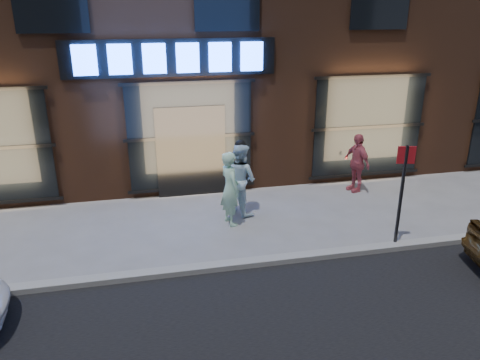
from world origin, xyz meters
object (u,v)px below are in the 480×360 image
object	(u,v)px
man_bowtie	(230,189)
man_cap	(240,179)
sign_post	(402,187)
passerby	(357,163)

from	to	relation	value
man_bowtie	man_cap	distance (m)	0.67
man_bowtie	sign_post	bearing A→B (deg)	-135.46
man_cap	man_bowtie	bearing A→B (deg)	115.65
man_cap	sign_post	xyz separation A→B (m)	(2.82, -2.41, 0.46)
sign_post	man_bowtie	bearing A→B (deg)	163.39
man_bowtie	man_cap	world-z (taller)	man_cap
man_cap	passerby	bearing A→B (deg)	-109.20
man_bowtie	sign_post	xyz separation A→B (m)	(3.18, -1.85, 0.47)
man_cap	sign_post	bearing A→B (deg)	-162.22
passerby	sign_post	size ratio (longest dim) A/B	0.72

